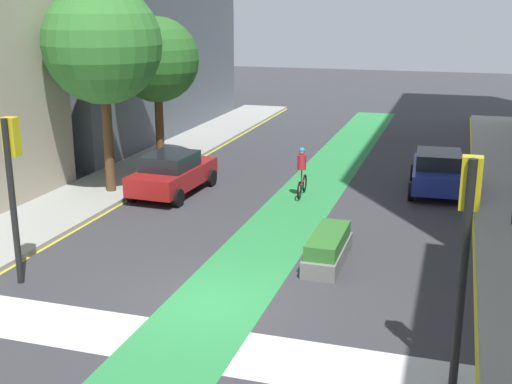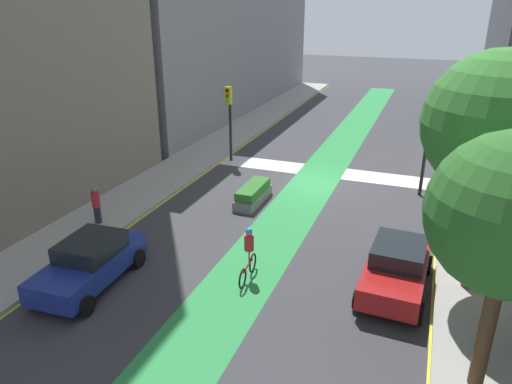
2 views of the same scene
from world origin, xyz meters
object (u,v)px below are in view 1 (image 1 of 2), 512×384
Objects in this scene: car_blue_right_far at (438,171)px; car_red_left_far at (172,173)px; traffic_signal_near_left at (12,169)px; median_planter at (328,248)px; traffic_signal_near_right at (467,229)px; street_tree_far at (157,60)px; cyclist_in_lane at (302,171)px; street_tree_near at (102,45)px.

car_red_left_far is (-9.41, -3.22, 0.00)m from car_blue_right_far.
traffic_signal_near_left reaches higher than median_planter.
traffic_signal_near_right reaches higher than car_blue_right_far.
cyclist_in_lane is at bearing -20.92° from street_tree_far.
street_tree_near is 2.68× the size of median_planter.
median_planter is at bearing -70.31° from cyclist_in_lane.
cyclist_in_lane is at bearing 109.69° from median_planter.
car_red_left_far is 0.57× the size of street_tree_near.
traffic_signal_near_right is 1.01× the size of car_blue_right_far.
street_tree_near is at bearing 154.60° from median_planter.
cyclist_in_lane is at bearing -155.81° from car_blue_right_far.
traffic_signal_near_right reaches higher than median_planter.
car_blue_right_far is 9.94m from car_red_left_far.
cyclist_in_lane is 6.51m from median_planter.
traffic_signal_near_left is 8.42m from median_planter.
car_red_left_far is 2.30× the size of cyclist_in_lane.
car_red_left_far is at bearing -161.12° from car_blue_right_far.
car_red_left_far is 8.51m from median_planter.
traffic_signal_near_right reaches higher than cyclist_in_lane.
cyclist_in_lane reaches higher than car_blue_right_far.
traffic_signal_near_left is 0.98× the size of car_red_left_far.
street_tree_far reaches higher than cyclist_in_lane.
traffic_signal_near_left is 15.44m from car_blue_right_far.
street_tree_far is at bearing 90.75° from street_tree_near.
median_planter is at bearing 26.23° from traffic_signal_near_left.
street_tree_near reaches higher than traffic_signal_near_right.
median_planter is (-3.41, 5.20, -2.62)m from traffic_signal_near_right.
cyclist_in_lane is 0.25× the size of street_tree_near.
traffic_signal_near_right is at bearing -86.32° from car_blue_right_far.
car_blue_right_far and car_red_left_far have the same top height.
median_planter is at bearing -25.40° from street_tree_near.
traffic_signal_near_right is 1.56× the size of median_planter.
car_blue_right_far is (9.75, 11.78, -2.15)m from traffic_signal_near_left.
street_tree_far is at bearing 120.96° from car_red_left_far.
cyclist_in_lane is (-4.73, -2.13, 0.17)m from car_blue_right_far.
street_tree_far is 2.25× the size of median_planter.
cyclist_in_lane is at bearing 62.57° from traffic_signal_near_left.
cyclist_in_lane is (-5.60, 11.31, -2.05)m from traffic_signal_near_right.
street_tree_far reaches higher than traffic_signal_near_right.
traffic_signal_near_left is 8.84m from car_red_left_far.
street_tree_near reaches higher than cyclist_in_lane.
car_blue_right_far is at bearing 72.82° from median_planter.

